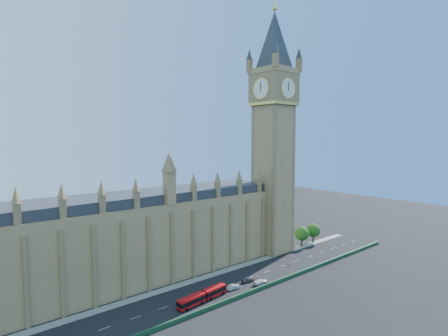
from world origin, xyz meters
TOP-DOWN VIEW (x-y plane):
  - ground at (0.00, 0.00)m, footprint 400.00×400.00m
  - palace_westminster at (-25.00, 22.00)m, footprint 120.00×20.00m
  - elizabeth_tower at (38.00, 13.99)m, footprint 20.59×20.59m
  - bridge_parapet at (0.00, -9.00)m, footprint 160.00×0.60m
  - kerb_north at (0.00, 9.50)m, footprint 160.00×3.00m
  - tree_east_near at (52.22, 10.08)m, footprint 6.00×6.00m
  - tree_east_far at (60.22, 10.08)m, footprint 6.00×6.00m
  - red_bus at (-9.93, -3.88)m, footprint 16.66×4.09m
  - car_grey at (9.07, -2.15)m, footprint 4.67×2.31m
  - car_silver at (2.00, -3.32)m, footprint 4.39×1.88m
  - car_white at (10.99, -5.91)m, footprint 5.03×2.10m
  - cone_a at (14.00, -1.44)m, footprint 0.47×0.47m
  - cone_b at (31.67, -0.50)m, footprint 0.63×0.63m
  - cone_c at (27.25, -0.13)m, footprint 0.51×0.51m
  - cone_d at (29.85, -1.97)m, footprint 0.44×0.44m

SIDE VIEW (x-z plane):
  - ground at x=0.00m, z-range 0.00..0.00m
  - kerb_north at x=0.00m, z-range 0.00..0.16m
  - cone_a at x=14.00m, z-range 0.00..0.62m
  - cone_d at x=29.85m, z-range 0.00..0.63m
  - cone_c at x=27.25m, z-range 0.00..0.65m
  - cone_b at x=31.67m, z-range -0.01..0.78m
  - bridge_parapet at x=0.00m, z-range 0.00..1.20m
  - car_silver at x=2.00m, z-range 0.00..1.41m
  - car_white at x=10.99m, z-range 0.00..1.45m
  - car_grey at x=9.07m, z-range 0.00..1.53m
  - red_bus at x=-9.93m, z-range 0.08..2.88m
  - tree_east_near at x=52.22m, z-range 1.39..9.89m
  - tree_east_far at x=60.22m, z-range 1.39..9.89m
  - palace_westminster at x=-25.00m, z-range -0.14..27.86m
  - elizabeth_tower at x=38.00m, z-range 2.06..107.06m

